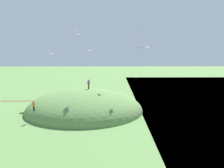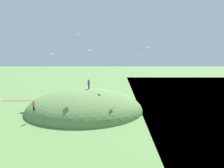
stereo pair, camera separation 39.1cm
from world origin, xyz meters
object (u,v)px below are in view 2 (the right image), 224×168
(kite_1, at_px, (90,51))
(kite_7, at_px, (52,54))
(kite_2, at_px, (79,35))
(kite_5, at_px, (78,31))
(person_walking_path, at_px, (34,105))
(kite_0, at_px, (148,47))
(kite_6, at_px, (136,28))
(kite_3, at_px, (123,25))
(person_on_hilltop, at_px, (89,83))
(mooring_post, at_px, (138,106))
(kite_4, at_px, (140,48))

(kite_1, height_order, kite_7, kite_1)
(kite_2, xyz_separation_m, kite_5, (0.67, -3.27, 1.22))
(kite_2, bearing_deg, person_walking_path, 74.99)
(person_walking_path, xyz_separation_m, kite_0, (-21.33, -19.47, 8.83))
(kite_6, bearing_deg, person_walking_path, 27.76)
(kite_3, bearing_deg, person_walking_path, 41.05)
(person_walking_path, height_order, kite_7, kite_7)
(person_walking_path, bearing_deg, kite_2, -164.12)
(person_walking_path, height_order, kite_1, kite_1)
(kite_0, relative_size, kite_7, 0.66)
(kite_3, height_order, kite_6, kite_3)
(person_on_hilltop, height_order, kite_3, kite_3)
(kite_3, bearing_deg, mooring_post, 113.89)
(mooring_post, bearing_deg, person_on_hilltop, -0.91)
(kite_2, bearing_deg, person_on_hilltop, 105.40)
(person_on_hilltop, xyz_separation_m, kite_3, (-6.72, -6.04, 11.10))
(kite_1, relative_size, kite_3, 0.82)
(kite_0, height_order, mooring_post, kite_0)
(kite_4, bearing_deg, kite_2, 11.34)
(kite_1, height_order, kite_3, kite_3)
(kite_0, xyz_separation_m, kite_7, (21.20, 6.98, -1.24))
(person_walking_path, xyz_separation_m, kite_5, (-4.41, -22.21, 12.84))
(kite_3, bearing_deg, kite_0, -134.61)
(kite_1, xyz_separation_m, kite_5, (4.46, -17.13, 4.35))
(kite_2, xyz_separation_m, kite_7, (4.96, 6.46, -4.03))
(kite_3, relative_size, kite_5, 1.21)
(kite_3, relative_size, mooring_post, 1.44)
(kite_2, distance_m, kite_7, 9.08)
(person_on_hilltop, distance_m, mooring_post, 10.45)
(kite_3, bearing_deg, kite_7, 2.42)
(person_walking_path, xyz_separation_m, mooring_post, (-17.81, -6.93, -2.06))
(person_walking_path, bearing_deg, kite_3, 161.95)
(kite_2, xyz_separation_m, kite_4, (-14.75, -2.96, -3.10))
(kite_1, relative_size, kite_6, 0.91)
(kite_4, height_order, kite_5, kite_5)
(kite_1, relative_size, kite_7, 0.80)
(kite_6, bearing_deg, person_on_hilltop, 12.95)
(kite_0, bearing_deg, kite_7, 18.22)
(kite_0, height_order, kite_1, kite_0)
(kite_0, bearing_deg, person_walking_path, 42.39)
(kite_3, bearing_deg, kite_6, 120.79)
(kite_6, bearing_deg, kite_7, -10.86)
(kite_5, distance_m, kite_6, 18.43)
(kite_2, xyz_separation_m, mooring_post, (-12.73, 12.01, -13.68))
(kite_2, bearing_deg, kite_4, -168.66)
(person_on_hilltop, relative_size, mooring_post, 1.42)
(kite_0, bearing_deg, mooring_post, 74.30)
(kite_5, height_order, kite_7, kite_5)
(kite_4, distance_m, mooring_post, 18.44)
(kite_1, relative_size, kite_4, 0.66)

